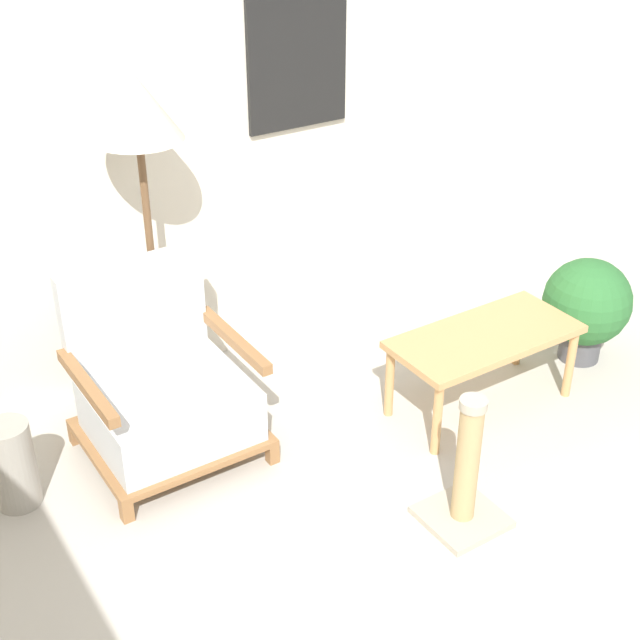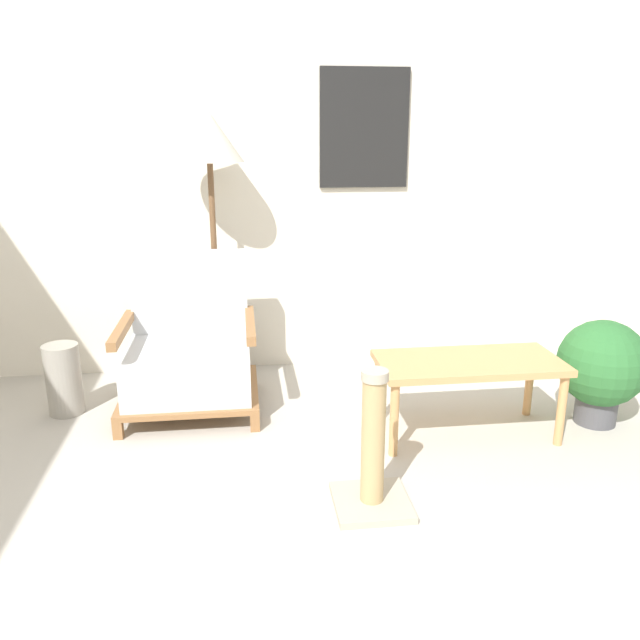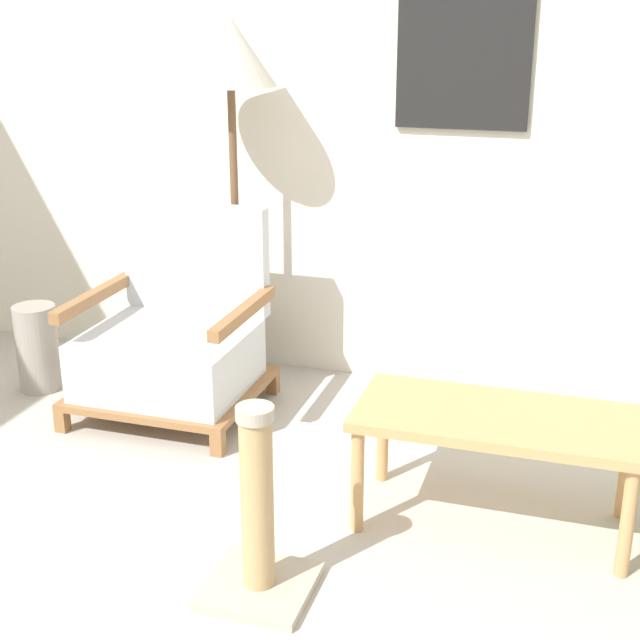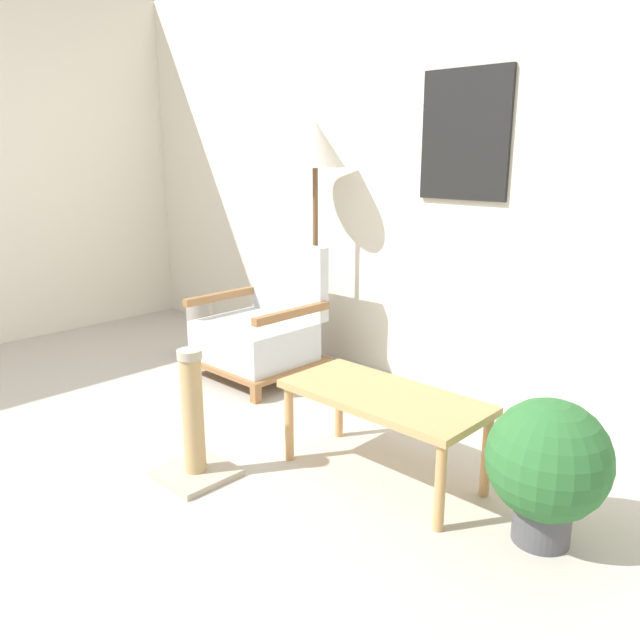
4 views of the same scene
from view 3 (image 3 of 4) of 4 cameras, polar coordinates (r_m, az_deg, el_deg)
wall_back at (r=4.06m, az=1.95°, el=14.72°), size 8.00×0.09×2.70m
armchair at (r=3.91m, az=-9.35°, el=-1.44°), size 0.76×0.68×0.87m
floor_lamp at (r=3.94m, az=-5.76°, el=15.83°), size 0.40×0.40×1.65m
coffee_table at (r=3.03m, az=11.26°, el=-6.80°), size 0.94×0.44×0.41m
vase at (r=4.30m, az=-17.62°, el=-1.70°), size 0.19×0.19×0.40m
scratching_post at (r=2.72m, az=-4.00°, el=-13.16°), size 0.32×0.32×0.62m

